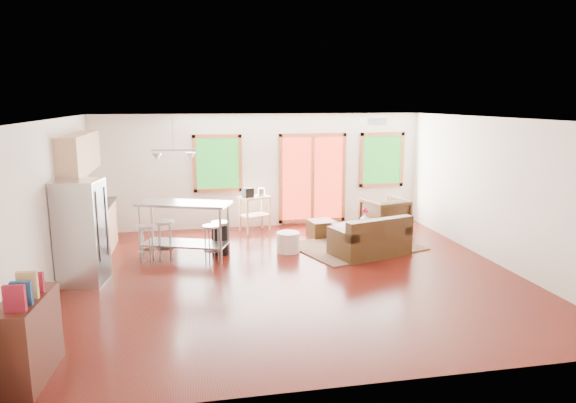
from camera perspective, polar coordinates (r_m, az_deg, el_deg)
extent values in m
cube|color=#390B07|center=(8.75, 0.38, -8.17)|extent=(7.50, 7.00, 0.02)
cube|color=white|center=(8.26, 0.40, 9.24)|extent=(7.50, 7.00, 0.02)
cube|color=silver|center=(11.83, -2.97, 3.42)|extent=(7.50, 0.02, 2.60)
cube|color=silver|center=(8.52, -25.24, -0.65)|extent=(0.02, 7.00, 2.60)
cube|color=silver|center=(9.86, 22.36, 1.04)|extent=(0.02, 7.00, 2.60)
cube|color=silver|center=(5.12, 8.22, -6.99)|extent=(7.50, 0.02, 2.60)
cube|color=#1B5E1C|center=(11.66, -7.83, 4.21)|extent=(0.94, 0.02, 1.14)
cube|color=#A2522D|center=(11.60, -7.91, 7.20)|extent=(1.10, 0.05, 0.08)
cube|color=#A2522D|center=(11.75, -7.75, 1.26)|extent=(1.10, 0.05, 0.08)
cube|color=#A2522D|center=(11.64, -10.34, 4.12)|extent=(0.08, 0.05, 1.30)
cube|color=#A2522D|center=(11.70, -5.33, 4.29)|extent=(0.08, 0.05, 1.30)
cube|color=red|center=(12.03, 2.75, 2.59)|extent=(1.44, 0.02, 1.94)
cube|color=#A2522D|center=(11.92, 2.79, 7.40)|extent=(1.60, 0.05, 0.08)
cube|color=#A2522D|center=(12.22, 2.70, -2.10)|extent=(1.60, 0.05, 0.08)
cube|color=#A2522D|center=(11.88, -0.82, 2.49)|extent=(0.08, 0.05, 2.10)
cube|color=#A2522D|center=(12.23, 6.21, 2.68)|extent=(0.08, 0.05, 2.10)
cube|color=#A2522D|center=(12.03, 2.75, 2.59)|extent=(0.08, 0.05, 1.94)
cube|color=#1B5E1C|center=(12.49, 10.39, 4.59)|extent=(0.94, 0.02, 1.14)
cube|color=#A2522D|center=(12.44, 10.48, 7.38)|extent=(1.10, 0.05, 0.08)
cube|color=#A2522D|center=(12.57, 10.29, 1.83)|extent=(1.10, 0.05, 0.08)
cube|color=#A2522D|center=(12.32, 8.17, 4.57)|extent=(0.08, 0.05, 1.30)
cube|color=#A2522D|center=(12.68, 12.54, 4.60)|extent=(0.08, 0.05, 1.30)
cube|color=#475838|center=(10.43, 7.54, -4.95)|extent=(2.76, 2.43, 0.02)
cube|color=#311F0E|center=(9.91, 9.02, -4.73)|extent=(1.59, 1.19, 0.40)
cube|color=#311F0E|center=(9.58, 10.20, -2.98)|extent=(1.41, 0.60, 0.36)
cube|color=#311F0E|center=(9.49, 6.10, -3.64)|extent=(0.42, 0.82, 0.15)
cube|color=#311F0E|center=(10.21, 11.83, -2.76)|extent=(0.42, 0.82, 0.15)
cube|color=#311F0E|center=(9.70, 7.42, -3.46)|extent=(0.71, 0.67, 0.11)
cube|color=#311F0E|center=(10.07, 10.33, -3.02)|extent=(0.71, 0.67, 0.11)
cube|color=#39170F|center=(10.78, 7.54, -2.57)|extent=(1.05, 0.82, 0.04)
cube|color=#39170F|center=(10.45, 6.51, -4.03)|extent=(0.07, 0.07, 0.33)
cube|color=#39170F|center=(10.91, 9.77, -3.46)|extent=(0.07, 0.07, 0.33)
cube|color=#39170F|center=(10.76, 5.23, -3.55)|extent=(0.07, 0.07, 0.33)
cube|color=#39170F|center=(11.21, 8.45, -3.03)|extent=(0.07, 0.07, 0.33)
imported|color=#311F0E|center=(11.48, 10.67, -1.38)|extent=(1.01, 0.97, 0.87)
cube|color=#311F0E|center=(11.11, 3.76, -3.00)|extent=(0.60, 0.60, 0.35)
cylinder|color=silver|center=(9.95, 0.01, -4.55)|extent=(0.57, 0.57, 0.39)
imported|color=silver|center=(10.72, 8.53, -1.89)|extent=(0.23, 0.24, 0.18)
sphere|color=red|center=(10.71, 8.71, -1.09)|extent=(0.09, 0.09, 0.07)
sphere|color=red|center=(10.66, 8.40, -1.03)|extent=(0.09, 0.09, 0.07)
sphere|color=red|center=(10.72, 8.55, -0.86)|extent=(0.09, 0.09, 0.07)
imported|color=maroon|center=(10.94, 9.47, -1.41)|extent=(0.20, 0.10, 0.27)
cube|color=tan|center=(10.26, -20.90, -3.34)|extent=(0.60, 2.20, 0.90)
cube|color=black|center=(10.16, -21.09, -0.77)|extent=(0.64, 2.24, 0.04)
cube|color=tan|center=(10.03, -22.17, 4.97)|extent=(0.36, 2.20, 0.70)
cylinder|color=#B7BABC|center=(9.65, -21.63, -0.73)|extent=(0.12, 0.12, 0.18)
cube|color=black|center=(10.52, -20.76, 0.31)|extent=(0.22, 0.18, 0.20)
cube|color=#B7BABC|center=(8.78, -21.99, -3.19)|extent=(0.76, 0.75, 1.67)
cube|color=gray|center=(8.67, -19.97, -3.22)|extent=(0.12, 0.61, 1.63)
cylinder|color=gray|center=(8.44, -20.34, -2.64)|extent=(0.03, 0.03, 1.11)
cylinder|color=gray|center=(8.82, -19.51, -2.02)|extent=(0.03, 0.03, 1.11)
cube|color=#B7BABC|center=(9.58, -11.49, -0.22)|extent=(1.80, 1.21, 0.04)
cube|color=gray|center=(9.75, -11.32, -4.59)|extent=(1.66, 1.08, 0.03)
cylinder|color=gray|center=(9.76, -16.07, -3.41)|extent=(0.06, 0.06, 1.01)
cylinder|color=gray|center=(9.22, -7.51, -3.91)|extent=(0.06, 0.06, 1.01)
cylinder|color=gray|center=(10.21, -14.85, -2.72)|extent=(0.06, 0.06, 1.01)
cylinder|color=gray|center=(9.69, -6.64, -3.14)|extent=(0.06, 0.06, 1.01)
imported|color=white|center=(9.62, -10.48, -0.31)|extent=(0.12, 0.10, 0.11)
cylinder|color=#B7BABC|center=(9.57, -15.56, -2.67)|extent=(0.39, 0.39, 0.04)
cylinder|color=gray|center=(9.71, -14.80, -4.53)|extent=(0.03, 0.03, 0.65)
cylinder|color=gray|center=(9.77, -15.78, -4.49)|extent=(0.03, 0.03, 0.65)
cylinder|color=gray|center=(9.61, -16.11, -4.77)|extent=(0.03, 0.03, 0.65)
cylinder|color=gray|center=(9.55, -15.11, -4.81)|extent=(0.03, 0.03, 0.65)
cylinder|color=gray|center=(9.69, -15.42, -5.30)|extent=(0.36, 0.36, 0.01)
cylinder|color=#B7BABC|center=(9.55, -13.60, -2.25)|extent=(0.37, 0.37, 0.04)
cylinder|color=gray|center=(9.73, -12.89, -4.24)|extent=(0.03, 0.03, 0.70)
cylinder|color=gray|center=(9.75, -14.00, -4.26)|extent=(0.03, 0.03, 0.70)
cylinder|color=gray|center=(9.56, -14.12, -4.56)|extent=(0.03, 0.03, 0.70)
cylinder|color=gray|center=(9.54, -12.98, -4.54)|extent=(0.03, 0.03, 0.70)
cylinder|color=gray|center=(9.68, -13.46, -5.11)|extent=(0.34, 0.34, 0.02)
cylinder|color=#B7BABC|center=(9.36, -8.53, -2.74)|extent=(0.42, 0.42, 0.04)
cylinder|color=gray|center=(9.55, -8.22, -4.55)|extent=(0.03, 0.03, 0.64)
cylinder|color=gray|center=(9.49, -9.17, -4.69)|extent=(0.03, 0.03, 0.64)
cylinder|color=gray|center=(9.33, -8.73, -4.94)|extent=(0.03, 0.03, 0.64)
cylinder|color=gray|center=(9.40, -7.77, -4.79)|extent=(0.03, 0.03, 0.64)
cylinder|color=gray|center=(9.47, -8.45, -5.40)|extent=(0.38, 0.38, 0.01)
cylinder|color=black|center=(9.89, -7.53, -4.14)|extent=(0.40, 0.40, 0.59)
cylinder|color=#B7BABC|center=(9.82, -7.57, -2.38)|extent=(0.42, 0.42, 0.05)
cube|color=tan|center=(11.38, -3.72, 0.47)|extent=(0.77, 0.64, 0.04)
cube|color=tan|center=(11.46, -3.69, -1.52)|extent=(0.73, 0.60, 0.03)
cube|color=tan|center=(11.18, -4.53, -1.76)|extent=(0.05, 0.05, 0.79)
cube|color=tan|center=(11.45, -2.04, -1.42)|extent=(0.05, 0.05, 0.79)
cube|color=tan|center=(11.47, -5.34, -1.44)|extent=(0.05, 0.05, 0.79)
cube|color=tan|center=(11.74, -2.90, -1.12)|extent=(0.05, 0.05, 0.79)
cube|color=black|center=(11.28, -4.48, 0.99)|extent=(0.26, 0.25, 0.21)
cylinder|color=#B7BABC|center=(11.45, -2.98, 1.06)|extent=(0.20, 0.20, 0.17)
cube|color=#39170F|center=(6.15, -26.97, -13.48)|extent=(0.46, 1.03, 0.89)
cube|color=maroon|center=(5.64, -28.11, -9.50)|extent=(0.20, 0.07, 0.27)
cube|color=navy|center=(5.79, -27.51, -9.04)|extent=(0.20, 0.07, 0.24)
cube|color=tan|center=(5.93, -26.96, -8.30)|extent=(0.20, 0.07, 0.29)
cube|color=maroon|center=(6.08, -26.40, -8.09)|extent=(0.20, 0.07, 0.22)
cube|color=white|center=(9.29, 9.49, 8.80)|extent=(0.35, 0.35, 0.12)
cylinder|color=gray|center=(9.62, -12.68, 7.39)|extent=(0.02, 0.02, 0.60)
cube|color=gray|center=(9.64, -12.60, 5.61)|extent=(0.80, 0.04, 0.03)
cone|color=#B7BABC|center=(9.67, -14.36, 4.83)|extent=(0.18, 0.18, 0.14)
cone|color=#B7BABC|center=(9.65, -10.79, 4.97)|extent=(0.18, 0.18, 0.14)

